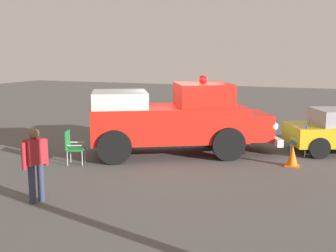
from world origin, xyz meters
The scene contains 8 objects.
ground_plane centered at (0.00, 0.00, 0.00)m, with size 60.00×60.00×0.00m, color #514F4C.
vintage_fire_truck centered at (-0.34, 0.03, 1.20)m, with size 4.83×6.25×2.59m.
lawn_chair_near_truck centered at (2.55, -1.60, 0.59)m, with size 0.66×0.66×1.02m.
lawn_chair_by_car centered at (1.02, -3.87, 0.59)m, with size 0.52×0.51×1.02m.
lawn_chair_spare centered at (-2.69, 2.42, 0.59)m, with size 0.64×0.64×1.02m.
spectator_seated centered at (2.43, -1.54, 0.70)m, with size 0.64×0.58×1.29m.
spectator_standing centered at (-5.83, 1.19, 0.96)m, with size 0.63×0.39×1.68m.
traffic_cone centered at (-0.45, -3.73, 0.31)m, with size 0.40×0.40×0.64m.
Camera 1 is at (-13.28, -5.03, 3.29)m, focal length 46.20 mm.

